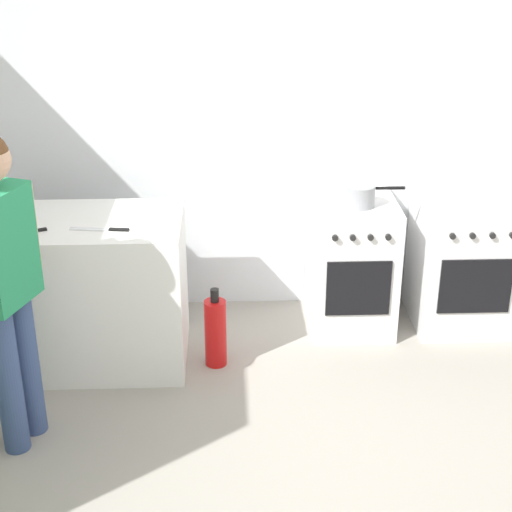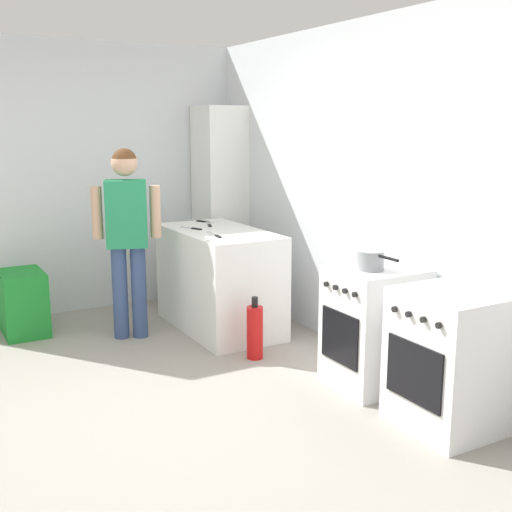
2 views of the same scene
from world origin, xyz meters
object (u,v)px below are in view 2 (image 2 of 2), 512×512
Objects in this scene: oven_left at (375,327)px; larder_cabinet at (220,204)px; knife_carving at (214,235)px; knife_utility at (192,228)px; pot at (371,260)px; knife_paring at (204,222)px; knife_bread at (209,224)px; recycling_crate_upper at (22,287)px; fire_extinguisher at (255,332)px; recycling_crate_lower at (24,318)px; oven_right at (452,359)px; person at (127,227)px.

larder_cabinet reaches higher than oven_left.
knife_utility is (-0.41, -0.03, 0.00)m from knife_carving.
pot reaches higher than knife_paring.
knife_bread reaches higher than recycling_crate_upper.
oven_left is 4.18× the size of knife_paring.
knife_utility reaches higher than recycling_crate_upper.
pot is 3.10m from recycling_crate_upper.
recycling_crate_upper is at bearing -122.80° from knife_carving.
recycling_crate_lower is at bearing -135.96° from fire_extinguisher.
oven_right is 3.50× the size of knife_utility.
oven_left is 2.25m from person.
oven_left reaches higher than recycling_crate_lower.
knife_bread is 1.75m from recycling_crate_upper.
recycling_crate_upper is (-3.12, -1.96, -0.01)m from oven_right.
knife_carving is 0.64× the size of recycling_crate_lower.
knife_utility is at bearing -165.80° from pot.
larder_cabinet is (-0.46, 0.40, 0.09)m from knife_paring.
oven_left is at bearing 32.26° from person.
knife_bread is at bearing 102.92° from person.
fire_extinguisher is at bearing 4.72° from knife_carving.
knife_carving reaches higher than oven_left.
person is at bearing -68.41° from knife_paring.
fire_extinguisher is (-1.59, -0.48, -0.21)m from oven_right.
pot reaches higher than knife_bread.
knife_utility is 0.15× the size of person.
knife_paring is at bearing 82.88° from recycling_crate_upper.
recycling_crate_lower is at bearing -102.22° from knife_bread.
oven_right is 0.42× the size of larder_cabinet.
oven_left is at bearing 8.75° from knife_bread.
knife_bread is 0.65× the size of recycling_crate_upper.
knife_paring is 0.62m from larder_cabinet.
recycling_crate_lower is at bearing -142.12° from pot.
person is (-2.57, -1.17, 0.54)m from oven_right.
knife_paring and knife_utility have the same top height.
person is 1.11m from recycling_crate_upper.
oven_right is (0.72, 0.00, 0.00)m from oven_left.
fire_extinguisher is at bearing -155.66° from pot.
knife_bread is (-2.06, -0.24, -0.01)m from pot.
recycling_crate_upper is (-0.51, -1.40, -0.48)m from knife_utility.
pot reaches higher than recycling_crate_upper.
oven_right is at bearing 24.43° from person.
recycling_crate_upper is (-0.21, -1.66, -0.49)m from knife_paring.
oven_left is 1.01m from fire_extinguisher.
recycling_crate_lower is at bearing -124.89° from person.
oven_left is 0.72m from oven_right.
person is 0.81× the size of larder_cabinet.
fire_extinguisher is (1.17, -0.16, -0.69)m from knife_bread.
knife_paring is at bearing -172.28° from oven_left.
larder_cabinet is at bearing 177.79° from oven_left.
person reaches higher than fire_extinguisher.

